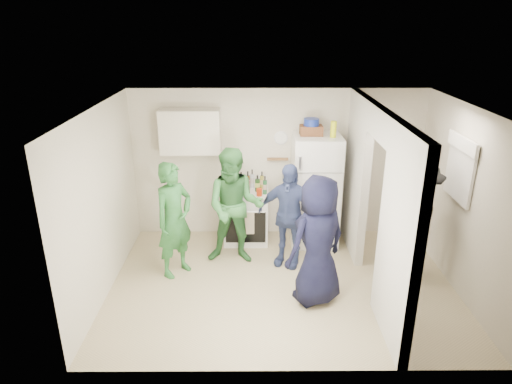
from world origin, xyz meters
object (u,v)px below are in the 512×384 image
wicker_basket (311,130)px  person_navy (318,241)px  stove (246,216)px  yellow_cup_stack_top (333,129)px  person_green_left (174,220)px  person_green_center (235,207)px  blue_bowl (311,122)px  fridge (315,190)px  person_nook (414,221)px  person_denim (288,215)px

wicker_basket → person_navy: bearing=-92.6°
stove → yellow_cup_stack_top: (1.35, -0.13, 1.50)m
person_green_left → person_green_center: (0.85, 0.35, 0.05)m
stove → blue_bowl: blue_bowl is taller
fridge → person_green_center: fridge is taller
wicker_basket → person_green_left: (-2.03, -1.06, -1.05)m
wicker_basket → person_nook: bearing=-43.3°
wicker_basket → blue_bowl: blue_bowl is taller
fridge → yellow_cup_stack_top: yellow_cup_stack_top is taller
fridge → person_navy: size_ratio=1.04×
person_green_center → person_navy: 1.53m
person_denim → person_nook: (1.70, -0.44, 0.10)m
person_green_center → person_nook: 2.55m
yellow_cup_stack_top → person_navy: 1.98m
blue_bowl → person_navy: bearing=-92.6°
wicker_basket → person_green_center: bearing=-149.2°
blue_bowl → person_nook: bearing=-43.3°
fridge → person_green_left: (-2.13, -1.01, -0.06)m
blue_bowl → person_green_center: size_ratio=0.13×
yellow_cup_stack_top → person_navy: size_ratio=0.14×
wicker_basket → person_navy: (-0.08, -1.76, -1.02)m
wicker_basket → yellow_cup_stack_top: size_ratio=1.40×
stove → person_navy: person_navy is taller
stove → person_denim: size_ratio=0.55×
stove → person_green_left: person_green_left is taller
blue_bowl → yellow_cup_stack_top: size_ratio=0.96×
person_denim → person_navy: bearing=-48.8°
person_navy → blue_bowl: bearing=-123.8°
person_nook → blue_bowl: bearing=-119.7°
yellow_cup_stack_top → person_green_center: (-1.50, -0.55, -1.05)m
stove → person_navy: (0.95, -1.74, 0.43)m
fridge → person_denim: size_ratio=1.14×
yellow_cup_stack_top → fridge: bearing=155.6°
blue_bowl → person_green_center: (-1.18, -0.70, -1.13)m
person_green_center → person_nook: size_ratio=0.99×
blue_bowl → person_green_left: bearing=-152.5°
stove → person_nook: size_ratio=0.49×
fridge → person_green_left: 2.35m
blue_bowl → person_navy: blue_bowl is taller
fridge → person_denim: fridge is taller
blue_bowl → yellow_cup_stack_top: bearing=-25.1°
blue_bowl → person_denim: size_ratio=0.15×
stove → person_nook: bearing=-27.5°
person_green_left → blue_bowl: bearing=-22.5°
blue_bowl → person_nook: 2.13m
yellow_cup_stack_top → person_denim: size_ratio=0.16×
person_navy → yellow_cup_stack_top: bearing=-135.2°
yellow_cup_stack_top → person_navy: bearing=-103.9°
fridge → wicker_basket: (-0.10, 0.05, 0.99)m
person_green_left → person_navy: 2.07m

